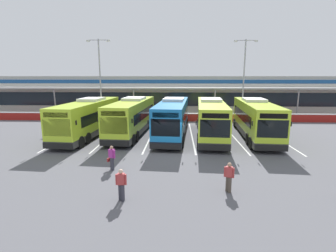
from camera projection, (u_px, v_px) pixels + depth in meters
ground_plane at (169, 153)px, 20.16m from camera, size 200.00×200.00×0.00m
terminal_building at (175, 93)px, 45.94m from camera, size 70.00×13.00×6.00m
red_barrier_wall at (173, 117)px, 34.26m from camera, size 60.00×0.40×1.10m
coach_bus_leftmost at (89, 118)px, 25.78m from camera, size 3.62×12.30×3.78m
coach_bus_left_centre at (132, 117)px, 26.57m from camera, size 3.62×12.30×3.78m
coach_bus_centre at (173, 118)px, 25.71m from camera, size 3.62×12.30×3.78m
coach_bus_right_centre at (211, 119)px, 25.36m from camera, size 3.62×12.30×3.78m
coach_bus_rightmost at (255, 119)px, 25.24m from camera, size 3.62×12.30×3.78m
bay_stripe_far_west at (71, 135)px, 26.47m from camera, size 0.14×13.00×0.01m
bay_stripe_west at (111, 135)px, 26.30m from camera, size 0.14×13.00×0.01m
bay_stripe_mid_west at (151, 135)px, 26.12m from camera, size 0.14×13.00×0.01m
bay_stripe_centre at (192, 136)px, 25.95m from camera, size 0.14×13.00×0.01m
bay_stripe_mid_east at (233, 136)px, 25.77m from camera, size 0.14×13.00×0.01m
bay_stripe_east at (275, 137)px, 25.60m from camera, size 0.14×13.00×0.01m
pedestrian_with_handbag at (112, 157)px, 16.41m from camera, size 0.62×0.51×1.62m
pedestrian_child at (121, 184)px, 12.33m from camera, size 0.53×0.30×1.62m
pedestrian_near_bin at (229, 176)px, 13.25m from camera, size 0.53×0.39×1.62m
lamp_post_west at (100, 74)px, 35.34m from camera, size 3.24×0.28×11.00m
lamp_post_centre at (244, 74)px, 35.64m from camera, size 3.24×0.28×11.00m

